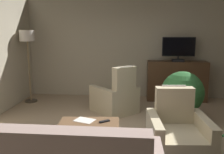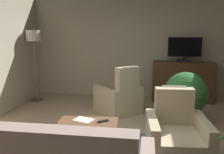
{
  "view_description": "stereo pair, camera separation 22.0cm",
  "coord_description": "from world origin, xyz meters",
  "px_view_note": "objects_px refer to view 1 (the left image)",
  "views": [
    {
      "loc": [
        0.15,
        -3.57,
        1.85
      ],
      "look_at": [
        -0.21,
        0.38,
        1.1
      ],
      "focal_mm": 38.99,
      "sensor_mm": 36.0,
      "label": 1
    },
    {
      "loc": [
        0.37,
        -3.55,
        1.85
      ],
      "look_at": [
        -0.21,
        0.38,
        1.1
      ],
      "focal_mm": 38.99,
      "sensor_mm": 36.0,
      "label": 2
    }
  ],
  "objects_px": {
    "television": "(179,49)",
    "floor_lamp": "(27,43)",
    "tv_cabinet": "(177,82)",
    "armchair_beside_cabinet": "(178,136)",
    "tv_remote": "(105,121)",
    "coffee_table": "(89,126)",
    "armchair_in_far_corner": "(116,98)",
    "potted_plant_leafy_by_curtain": "(182,94)",
    "folded_newspaper": "(85,120)"
  },
  "relations": [
    {
      "from": "coffee_table",
      "to": "folded_newspaper",
      "type": "bearing_deg",
      "value": 134.4
    },
    {
      "from": "floor_lamp",
      "to": "tv_remote",
      "type": "bearing_deg",
      "value": -47.45
    },
    {
      "from": "television",
      "to": "coffee_table",
      "type": "relative_size",
      "value": 0.87
    },
    {
      "from": "armchair_in_far_corner",
      "to": "armchair_beside_cabinet",
      "type": "distance_m",
      "value": 2.2
    },
    {
      "from": "armchair_beside_cabinet",
      "to": "potted_plant_leafy_by_curtain",
      "type": "relative_size",
      "value": 0.95
    },
    {
      "from": "potted_plant_leafy_by_curtain",
      "to": "floor_lamp",
      "type": "xyz_separation_m",
      "value": [
        -3.69,
        1.17,
        0.95
      ]
    },
    {
      "from": "tv_cabinet",
      "to": "potted_plant_leafy_by_curtain",
      "type": "distance_m",
      "value": 1.68
    },
    {
      "from": "television",
      "to": "floor_lamp",
      "type": "distance_m",
      "value": 3.89
    },
    {
      "from": "television",
      "to": "floor_lamp",
      "type": "relative_size",
      "value": 0.45
    },
    {
      "from": "coffee_table",
      "to": "floor_lamp",
      "type": "relative_size",
      "value": 0.51
    },
    {
      "from": "armchair_in_far_corner",
      "to": "coffee_table",
      "type": "bearing_deg",
      "value": -98.3
    },
    {
      "from": "armchair_in_far_corner",
      "to": "potted_plant_leafy_by_curtain",
      "type": "distance_m",
      "value": 1.5
    },
    {
      "from": "coffee_table",
      "to": "armchair_in_far_corner",
      "type": "bearing_deg",
      "value": 81.7
    },
    {
      "from": "armchair_beside_cabinet",
      "to": "potted_plant_leafy_by_curtain",
      "type": "distance_m",
      "value": 1.46
    },
    {
      "from": "armchair_in_far_corner",
      "to": "floor_lamp",
      "type": "relative_size",
      "value": 0.64
    },
    {
      "from": "armchair_in_far_corner",
      "to": "tv_remote",
      "type": "bearing_deg",
      "value": -91.24
    },
    {
      "from": "tv_remote",
      "to": "armchair_beside_cabinet",
      "type": "height_order",
      "value": "armchair_beside_cabinet"
    },
    {
      "from": "tv_remote",
      "to": "potted_plant_leafy_by_curtain",
      "type": "distance_m",
      "value": 1.93
    },
    {
      "from": "folded_newspaper",
      "to": "tv_remote",
      "type": "bearing_deg",
      "value": 13.11
    },
    {
      "from": "television",
      "to": "potted_plant_leafy_by_curtain",
      "type": "bearing_deg",
      "value": -95.98
    },
    {
      "from": "coffee_table",
      "to": "tv_remote",
      "type": "bearing_deg",
      "value": 12.06
    },
    {
      "from": "coffee_table",
      "to": "armchair_in_far_corner",
      "type": "relative_size",
      "value": 0.81
    },
    {
      "from": "television",
      "to": "floor_lamp",
      "type": "xyz_separation_m",
      "value": [
        -3.86,
        -0.44,
        0.15
      ]
    },
    {
      "from": "tv_cabinet",
      "to": "folded_newspaper",
      "type": "bearing_deg",
      "value": -123.08
    },
    {
      "from": "armchair_beside_cabinet",
      "to": "floor_lamp",
      "type": "distance_m",
      "value": 4.42
    },
    {
      "from": "folded_newspaper",
      "to": "armchair_beside_cabinet",
      "type": "relative_size",
      "value": 0.3
    },
    {
      "from": "coffee_table",
      "to": "potted_plant_leafy_by_curtain",
      "type": "relative_size",
      "value": 0.91
    },
    {
      "from": "tv_remote",
      "to": "armchair_in_far_corner",
      "type": "height_order",
      "value": "armchair_in_far_corner"
    },
    {
      "from": "tv_remote",
      "to": "floor_lamp",
      "type": "height_order",
      "value": "floor_lamp"
    },
    {
      "from": "potted_plant_leafy_by_curtain",
      "to": "tv_cabinet",
      "type": "bearing_deg",
      "value": 84.21
    },
    {
      "from": "potted_plant_leafy_by_curtain",
      "to": "armchair_beside_cabinet",
      "type": "bearing_deg",
      "value": -102.68
    },
    {
      "from": "tv_cabinet",
      "to": "floor_lamp",
      "type": "height_order",
      "value": "floor_lamp"
    },
    {
      "from": "coffee_table",
      "to": "tv_remote",
      "type": "height_order",
      "value": "tv_remote"
    },
    {
      "from": "tv_cabinet",
      "to": "folded_newspaper",
      "type": "distance_m",
      "value": 3.5
    },
    {
      "from": "coffee_table",
      "to": "tv_cabinet",
      "type": "bearing_deg",
      "value": 58.88
    },
    {
      "from": "tv_remote",
      "to": "folded_newspaper",
      "type": "xyz_separation_m",
      "value": [
        -0.32,
        0.04,
        -0.01
      ]
    },
    {
      "from": "television",
      "to": "tv_cabinet",
      "type": "bearing_deg",
      "value": 90.0
    },
    {
      "from": "floor_lamp",
      "to": "tv_cabinet",
      "type": "bearing_deg",
      "value": 7.34
    },
    {
      "from": "tv_cabinet",
      "to": "coffee_table",
      "type": "distance_m",
      "value": 3.53
    },
    {
      "from": "television",
      "to": "floor_lamp",
      "type": "bearing_deg",
      "value": -173.43
    },
    {
      "from": "coffee_table",
      "to": "armchair_in_far_corner",
      "type": "distance_m",
      "value": 1.9
    },
    {
      "from": "armchair_in_far_corner",
      "to": "potted_plant_leafy_by_curtain",
      "type": "xyz_separation_m",
      "value": [
        1.38,
        -0.52,
        0.27
      ]
    },
    {
      "from": "tv_cabinet",
      "to": "tv_remote",
      "type": "height_order",
      "value": "tv_cabinet"
    },
    {
      "from": "television",
      "to": "floor_lamp",
      "type": "height_order",
      "value": "floor_lamp"
    },
    {
      "from": "tv_cabinet",
      "to": "coffee_table",
      "type": "xyz_separation_m",
      "value": [
        -1.82,
        -3.02,
        -0.1
      ]
    },
    {
      "from": "tv_cabinet",
      "to": "armchair_beside_cabinet",
      "type": "xyz_separation_m",
      "value": [
        -0.48,
        -3.07,
        -0.19
      ]
    },
    {
      "from": "folded_newspaper",
      "to": "potted_plant_leafy_by_curtain",
      "type": "height_order",
      "value": "potted_plant_leafy_by_curtain"
    },
    {
      "from": "television",
      "to": "potted_plant_leafy_by_curtain",
      "type": "xyz_separation_m",
      "value": [
        -0.17,
        -1.61,
        -0.8
      ]
    },
    {
      "from": "armchair_beside_cabinet",
      "to": "floor_lamp",
      "type": "bearing_deg",
      "value": 142.73
    },
    {
      "from": "potted_plant_leafy_by_curtain",
      "to": "floor_lamp",
      "type": "height_order",
      "value": "floor_lamp"
    }
  ]
}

